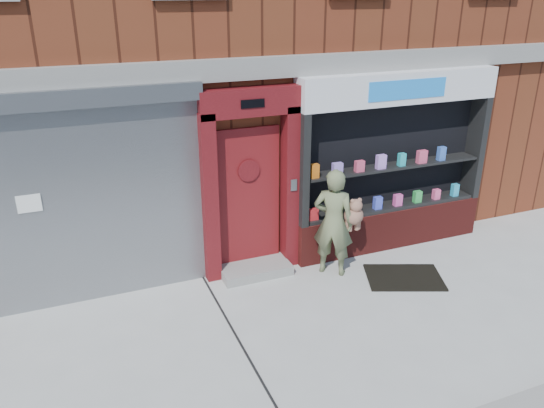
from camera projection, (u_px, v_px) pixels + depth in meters
ground at (351, 321)px, 7.19m from camera, size 80.00×80.00×0.00m
shutter_bay at (92, 186)px, 7.15m from camera, size 3.10×0.30×3.04m
red_door_bay at (250, 184)px, 7.97m from camera, size 1.52×0.58×2.90m
pharmacy_bay at (392, 170)px, 8.84m from camera, size 3.50×0.41×3.00m
woman at (335, 222)px, 8.12m from camera, size 0.83×0.72×1.72m
doormat at (404, 277)px, 8.25m from camera, size 1.37×1.18×0.03m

